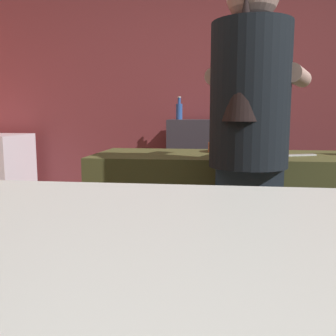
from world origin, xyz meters
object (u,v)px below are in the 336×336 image
at_px(bartender, 248,146).
at_px(mixing_bowl, 226,147).
at_px(chefs_knife, 295,155).
at_px(bottle_hot_sauce, 179,111).
at_px(bottle_soy, 221,109).

xyz_separation_m(bartender, mixing_bowl, (-0.08, 0.57, -0.06)).
xyz_separation_m(mixing_bowl, chefs_knife, (0.36, -0.17, -0.02)).
bearing_deg(chefs_knife, bottle_hot_sauce, 100.05).
distance_m(mixing_bowl, chefs_knife, 0.40).
height_order(bartender, mixing_bowl, bartender).
bearing_deg(bottle_hot_sauce, mixing_bowl, -69.94).
xyz_separation_m(bottle_soy, bottle_hot_sauce, (-0.36, 0.04, -0.01)).
relative_size(bartender, bottle_soy, 7.73).
relative_size(bottle_soy, bottle_hot_sauce, 1.16).
bearing_deg(mixing_bowl, bartender, -81.99).
distance_m(bottle_soy, bottle_hot_sauce, 0.37).
distance_m(chefs_knife, bottle_soy, 1.26).
relative_size(mixing_bowl, bottle_hot_sauce, 1.06).
relative_size(bartender, bottle_hot_sauce, 8.94).
height_order(bottle_soy, bottle_hot_sauce, bottle_soy).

